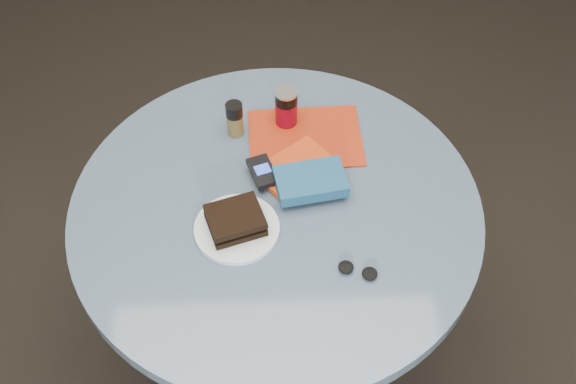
{
  "coord_description": "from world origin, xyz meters",
  "views": [
    {
      "loc": [
        -0.02,
        -1.08,
        2.12
      ],
      "look_at": [
        0.03,
        0.0,
        0.8
      ],
      "focal_mm": 45.0,
      "sensor_mm": 36.0,
      "label": 1
    }
  ],
  "objects_px": {
    "sandwich": "(235,220)",
    "table": "(276,244)",
    "plate": "(237,229)",
    "magazine": "(305,138)",
    "headphones": "(358,270)",
    "red_book": "(295,168)",
    "mp3_player": "(263,171)",
    "soda_can": "(286,107)",
    "pepper_grinder": "(235,119)",
    "novel": "(311,181)"
  },
  "relations": [
    {
      "from": "mp3_player",
      "to": "headphones",
      "type": "bearing_deg",
      "value": -54.22
    },
    {
      "from": "table",
      "to": "mp3_player",
      "type": "distance_m",
      "value": 0.21
    },
    {
      "from": "soda_can",
      "to": "red_book",
      "type": "distance_m",
      "value": 0.18
    },
    {
      "from": "pepper_grinder",
      "to": "magazine",
      "type": "bearing_deg",
      "value": -8.86
    },
    {
      "from": "plate",
      "to": "magazine",
      "type": "distance_m",
      "value": 0.34
    },
    {
      "from": "plate",
      "to": "table",
      "type": "bearing_deg",
      "value": 37.09
    },
    {
      "from": "table",
      "to": "soda_can",
      "type": "relative_size",
      "value": 8.94
    },
    {
      "from": "soda_can",
      "to": "mp3_player",
      "type": "xyz_separation_m",
      "value": [
        -0.07,
        -0.19,
        -0.03
      ]
    },
    {
      "from": "mp3_player",
      "to": "table",
      "type": "bearing_deg",
      "value": -71.36
    },
    {
      "from": "soda_can",
      "to": "mp3_player",
      "type": "relative_size",
      "value": 1.02
    },
    {
      "from": "plate",
      "to": "soda_can",
      "type": "bearing_deg",
      "value": 69.45
    },
    {
      "from": "sandwich",
      "to": "red_book",
      "type": "relative_size",
      "value": 0.82
    },
    {
      "from": "pepper_grinder",
      "to": "mp3_player",
      "type": "relative_size",
      "value": 0.92
    },
    {
      "from": "mp3_player",
      "to": "red_book",
      "type": "bearing_deg",
      "value": 15.0
    },
    {
      "from": "plate",
      "to": "headphones",
      "type": "bearing_deg",
      "value": -25.68
    },
    {
      "from": "soda_can",
      "to": "magazine",
      "type": "height_order",
      "value": "soda_can"
    },
    {
      "from": "mp3_player",
      "to": "magazine",
      "type": "bearing_deg",
      "value": 49.67
    },
    {
      "from": "headphones",
      "to": "mp3_player",
      "type": "bearing_deg",
      "value": 125.78
    },
    {
      "from": "sandwich",
      "to": "table",
      "type": "bearing_deg",
      "value": 35.09
    },
    {
      "from": "red_book",
      "to": "headphones",
      "type": "height_order",
      "value": "same"
    },
    {
      "from": "red_book",
      "to": "mp3_player",
      "type": "height_order",
      "value": "mp3_player"
    },
    {
      "from": "magazine",
      "to": "soda_can",
      "type": "bearing_deg",
      "value": 126.76
    },
    {
      "from": "novel",
      "to": "table",
      "type": "bearing_deg",
      "value": -163.46
    },
    {
      "from": "table",
      "to": "pepper_grinder",
      "type": "bearing_deg",
      "value": 111.26
    },
    {
      "from": "sandwich",
      "to": "mp3_player",
      "type": "height_order",
      "value": "sandwich"
    },
    {
      "from": "sandwich",
      "to": "magazine",
      "type": "height_order",
      "value": "sandwich"
    },
    {
      "from": "table",
      "to": "red_book",
      "type": "distance_m",
      "value": 0.21
    },
    {
      "from": "sandwich",
      "to": "red_book",
      "type": "xyz_separation_m",
      "value": [
        0.15,
        0.17,
        -0.02
      ]
    },
    {
      "from": "soda_can",
      "to": "novel",
      "type": "height_order",
      "value": "soda_can"
    },
    {
      "from": "soda_can",
      "to": "red_book",
      "type": "height_order",
      "value": "soda_can"
    },
    {
      "from": "red_book",
      "to": "plate",
      "type": "bearing_deg",
      "value": -165.97
    },
    {
      "from": "magazine",
      "to": "mp3_player",
      "type": "distance_m",
      "value": 0.18
    },
    {
      "from": "mp3_player",
      "to": "headphones",
      "type": "height_order",
      "value": "mp3_player"
    },
    {
      "from": "soda_can",
      "to": "sandwich",
      "type": "bearing_deg",
      "value": -110.99
    },
    {
      "from": "mp3_player",
      "to": "pepper_grinder",
      "type": "bearing_deg",
      "value": 112.61
    },
    {
      "from": "pepper_grinder",
      "to": "red_book",
      "type": "height_order",
      "value": "pepper_grinder"
    },
    {
      "from": "soda_can",
      "to": "pepper_grinder",
      "type": "xyz_separation_m",
      "value": [
        -0.13,
        -0.03,
        -0.0
      ]
    },
    {
      "from": "pepper_grinder",
      "to": "novel",
      "type": "xyz_separation_m",
      "value": [
        0.18,
        -0.21,
        -0.01
      ]
    },
    {
      "from": "table",
      "to": "mp3_player",
      "type": "relative_size",
      "value": 9.13
    },
    {
      "from": "soda_can",
      "to": "headphones",
      "type": "xyz_separation_m",
      "value": [
        0.14,
        -0.48,
        -0.05
      ]
    },
    {
      "from": "table",
      "to": "pepper_grinder",
      "type": "relative_size",
      "value": 9.89
    },
    {
      "from": "sandwich",
      "to": "mp3_player",
      "type": "relative_size",
      "value": 1.38
    },
    {
      "from": "magazine",
      "to": "table",
      "type": "bearing_deg",
      "value": -112.85
    },
    {
      "from": "plate",
      "to": "red_book",
      "type": "relative_size",
      "value": 1.09
    },
    {
      "from": "red_book",
      "to": "mp3_player",
      "type": "distance_m",
      "value": 0.09
    },
    {
      "from": "pepper_grinder",
      "to": "novel",
      "type": "distance_m",
      "value": 0.28
    },
    {
      "from": "sandwich",
      "to": "red_book",
      "type": "distance_m",
      "value": 0.23
    },
    {
      "from": "table",
      "to": "red_book",
      "type": "height_order",
      "value": "red_book"
    },
    {
      "from": "magazine",
      "to": "novel",
      "type": "height_order",
      "value": "novel"
    },
    {
      "from": "table",
      "to": "plate",
      "type": "relative_size",
      "value": 4.97
    }
  ]
}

